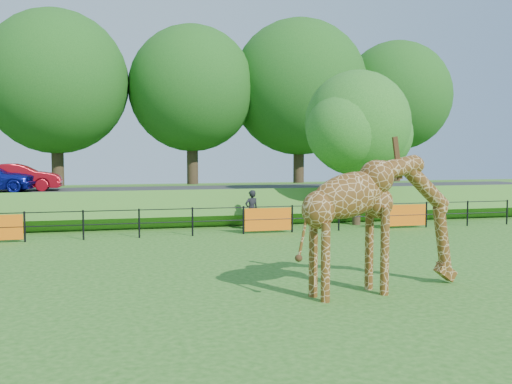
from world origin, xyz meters
TOP-DOWN VIEW (x-y plane):
  - ground at (0.00, 0.00)m, footprint 90.00×90.00m
  - giraffe at (2.97, -1.74)m, footprint 4.49×1.62m
  - perimeter_fence at (0.00, 8.00)m, footprint 28.07×0.10m
  - embankment at (0.00, 15.50)m, footprint 40.00×9.00m
  - road at (0.00, 14.00)m, footprint 40.00×5.00m
  - car_red at (-7.12, 14.50)m, footprint 3.81×1.35m
  - visitor at (2.63, 9.21)m, footprint 0.68×0.53m
  - tree_east at (7.60, 9.63)m, footprint 5.40×4.71m
  - bg_tree_line at (1.89, 22.00)m, footprint 37.30×8.80m

SIDE VIEW (x-z plane):
  - ground at x=0.00m, z-range 0.00..0.00m
  - perimeter_fence at x=0.00m, z-range 0.00..1.10m
  - embankment at x=0.00m, z-range 0.00..1.30m
  - visitor at x=2.63m, z-range 0.00..1.64m
  - road at x=0.00m, z-range 1.30..1.42m
  - giraffe at x=2.97m, z-range 0.00..3.15m
  - car_red at x=-7.12m, z-range 1.42..2.67m
  - tree_east at x=7.60m, z-range 0.90..7.66m
  - bg_tree_line at x=1.89m, z-range 1.28..13.10m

